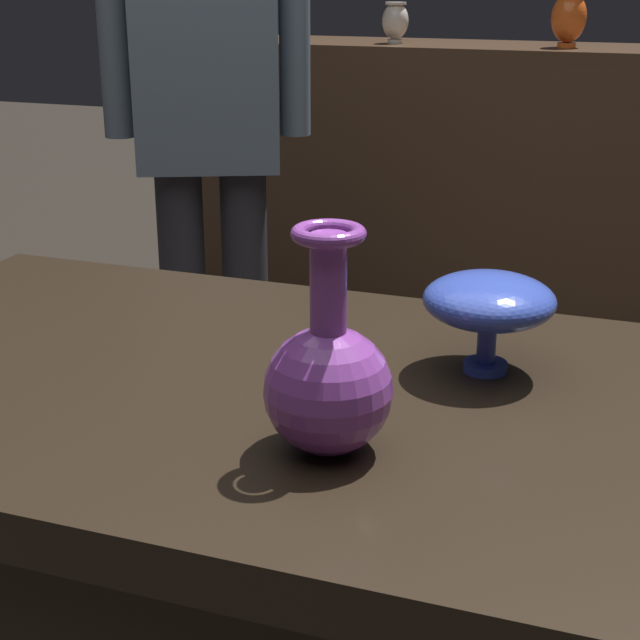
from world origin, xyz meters
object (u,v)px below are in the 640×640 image
at_px(visitor_near_left, 207,106).
at_px(shelf_vase_left, 395,21).
at_px(vase_tall_behind, 489,302).
at_px(vase_centerpiece, 328,380).
at_px(shelf_vase_center, 569,17).

bearing_deg(visitor_near_left, shelf_vase_left, -123.30).
bearing_deg(visitor_near_left, vase_tall_behind, 104.60).
bearing_deg(visitor_near_left, vase_centerpiece, 95.96).
distance_m(vase_centerpiece, visitor_near_left, 1.48).
height_order(vase_tall_behind, visitor_near_left, visitor_near_left).
relative_size(vase_tall_behind, visitor_near_left, 0.09).
bearing_deg(visitor_near_left, shelf_vase_center, -148.41).
bearing_deg(vase_tall_behind, shelf_vase_center, 94.50).
relative_size(shelf_vase_left, visitor_near_left, 0.08).
bearing_deg(vase_centerpiece, visitor_near_left, 120.05).
distance_m(vase_centerpiece, vase_tall_behind, 0.25).
height_order(vase_centerpiece, shelf_vase_left, shelf_vase_left).
height_order(vase_tall_behind, shelf_vase_left, shelf_vase_left).
bearing_deg(shelf_vase_center, shelf_vase_left, -179.46).
xyz_separation_m(vase_centerpiece, vase_tall_behind, (0.10, 0.23, 0.01)).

